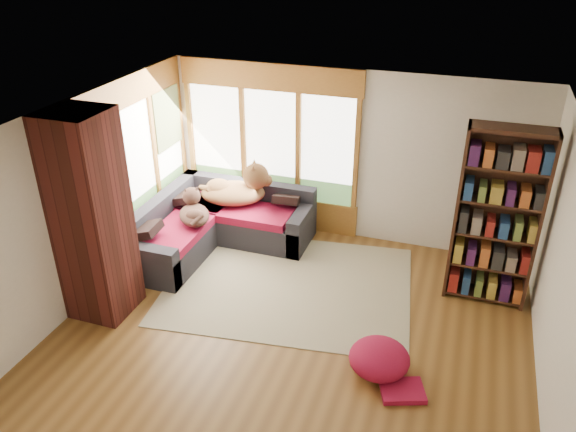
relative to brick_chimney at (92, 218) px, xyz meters
The scene contains 17 objects.
floor 2.75m from the brick_chimney, ahead, with size 5.50×5.50×0.00m, color brown.
ceiling 2.75m from the brick_chimney, ahead, with size 5.50×5.50×0.00m, color white.
wall_back 3.73m from the brick_chimney, 49.90° to the left, with size 5.50×0.04×2.60m, color silver.
wall_front 3.22m from the brick_chimney, 41.86° to the right, with size 5.50×0.04×2.60m, color silver.
wall_left 0.49m from the brick_chimney, 135.00° to the left, with size 0.04×5.00×2.60m, color silver.
wall_right 5.16m from the brick_chimney, ahead, with size 0.04×5.00×2.60m, color silver.
windows_back 3.07m from the brick_chimney, 66.95° to the left, with size 2.82×0.10×1.90m.
windows_left 1.58m from the brick_chimney, 101.66° to the left, with size 0.10×2.62×1.90m.
roller_blind 2.44m from the brick_chimney, 96.95° to the left, with size 0.03×0.72×0.90m, color #768953.
brick_chimney is the anchor object (origin of this frame).
sectional_sofa 2.32m from the brick_chimney, 77.71° to the left, with size 2.20×2.20×0.80m.
area_rug 2.70m from the brick_chimney, 30.71° to the left, with size 3.25×2.49×0.01m, color beige.
bookshelf 4.88m from the brick_chimney, 21.34° to the left, with size 1.00×0.33×2.33m.
pouf 3.68m from the brick_chimney, ahead, with size 0.67×0.67×0.36m, color maroon.
dog_tan 2.52m from the brick_chimney, 69.61° to the left, with size 1.15×0.91×0.57m.
dog_brindle 1.76m from the brick_chimney, 73.65° to the left, with size 0.71×0.78×0.38m.
throw_pillows 2.24m from the brick_chimney, 75.74° to the left, with size 1.98×1.68×0.45m.
Camera 1 is at (1.66, -5.13, 4.38)m, focal length 35.00 mm.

